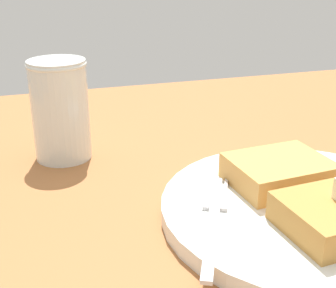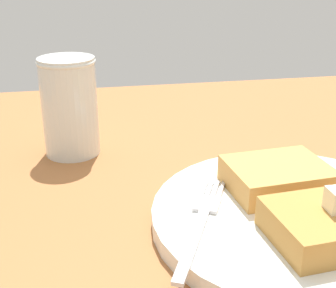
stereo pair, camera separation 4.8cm
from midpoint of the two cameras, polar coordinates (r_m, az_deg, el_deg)
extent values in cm
cylinder|color=silver|center=(44.35, 18.60, -8.61)|extent=(26.16, 26.16, 1.56)
torus|color=navy|center=(44.17, 18.66, -8.19)|extent=(26.16, 26.16, 0.80)
cube|color=#BB833D|center=(40.47, 22.22, -8.94)|extent=(8.19, 9.90, 2.55)
cube|color=#D79A4D|center=(46.49, 16.10, -3.93)|extent=(8.19, 9.90, 2.55)
cube|color=silver|center=(37.25, 6.76, -12.12)|extent=(9.41, 5.13, 0.36)
cube|color=silver|center=(42.66, 8.04, -7.36)|extent=(3.48, 3.19, 0.36)
cube|color=silver|center=(45.36, 7.48, -5.42)|extent=(3.03, 1.67, 0.36)
cube|color=silver|center=(45.31, 8.18, -5.50)|extent=(3.03, 1.67, 0.36)
cube|color=silver|center=(45.26, 8.87, -5.57)|extent=(3.03, 1.67, 0.36)
cube|color=silver|center=(45.23, 9.56, -5.64)|extent=(3.03, 1.67, 0.36)
cylinder|color=#582C0F|center=(56.29, -9.43, 3.26)|extent=(6.01, 6.01, 9.23)
cylinder|color=silver|center=(55.91, -9.51, 4.45)|extent=(6.54, 6.54, 11.68)
torus|color=silver|center=(54.52, -9.87, 9.85)|extent=(6.78, 6.78, 0.50)
camera|label=1|loc=(0.02, -87.14, 1.18)|focal=50.00mm
camera|label=2|loc=(0.02, 92.86, -1.18)|focal=50.00mm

